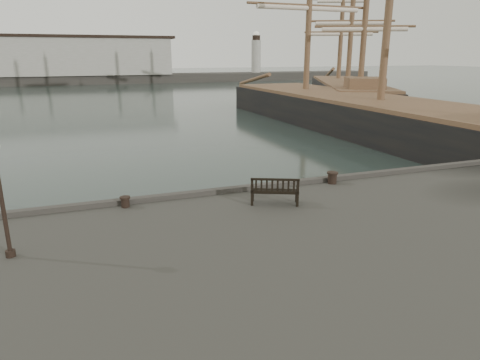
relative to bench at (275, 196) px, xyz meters
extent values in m
plane|color=black|center=(-0.46, 1.96, -1.86)|extent=(400.00, 400.00, 0.00)
cube|color=#383530|center=(-0.46, 93.96, -0.86)|extent=(140.00, 8.00, 2.00)
cube|color=#A3A097|center=(-8.46, 93.96, 4.14)|extent=(46.00, 9.00, 8.00)
cube|color=black|center=(-8.46, 93.96, 8.44)|extent=(48.00, 9.50, 0.60)
cylinder|color=#A3A097|center=(37.54, 93.96, 4.14)|extent=(2.40, 2.40, 8.00)
sphere|color=silver|center=(37.54, 93.96, 9.54)|extent=(1.61, 1.61, 1.61)
cube|color=black|center=(0.01, 0.03, 0.15)|extent=(1.74, 1.19, 0.04)
cube|color=black|center=(-0.09, -0.20, 0.40)|extent=(1.53, 0.73, 0.49)
cube|color=black|center=(0.01, 0.03, -0.08)|extent=(1.61, 1.07, 0.45)
cylinder|color=black|center=(-4.90, 1.46, -0.12)|extent=(0.43, 0.43, 0.37)
cylinder|color=black|center=(3.21, 1.46, -0.07)|extent=(0.50, 0.50, 0.47)
cylinder|color=black|center=(-8.05, -1.34, 1.10)|extent=(0.11, 0.11, 2.81)
cylinder|color=black|center=(-8.05, -1.34, -0.22)|extent=(0.24, 0.24, 0.18)
cube|color=black|center=(17.57, 17.21, -1.42)|extent=(10.15, 44.15, 4.39)
cube|color=brown|center=(17.57, 17.21, 0.92)|extent=(9.68, 43.26, 0.30)
cube|color=black|center=(27.85, 37.50, -1.41)|extent=(19.53, 31.79, 4.55)
cube|color=brown|center=(27.85, 37.50, 1.02)|extent=(18.96, 31.07, 0.30)
cylinder|color=brown|center=(31.58, 45.60, 10.88)|extent=(0.64, 0.64, 20.02)
camera|label=1|loc=(-5.94, -12.76, 4.70)|focal=32.00mm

